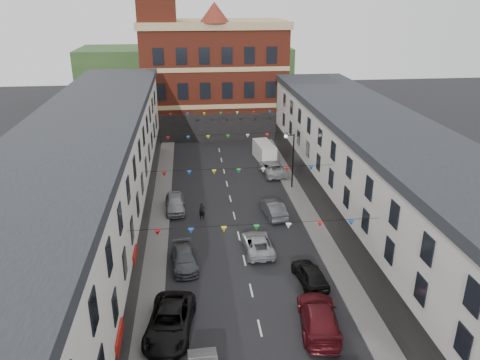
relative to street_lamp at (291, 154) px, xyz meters
name	(u,v)px	position (x,y,z in m)	size (l,w,h in m)	color
ground	(244,260)	(-6.55, -14.00, -3.90)	(160.00, 160.00, 0.00)	black
pavement_left	(156,252)	(-13.45, -12.00, -3.83)	(1.80, 64.00, 0.15)	#605E5B
pavement_right	(324,242)	(0.35, -12.00, -3.83)	(1.80, 64.00, 0.15)	#605E5B
terrace_left	(83,199)	(-18.33, -13.00, 1.44)	(8.40, 56.00, 10.70)	silver
terrace_right	(392,192)	(5.23, -13.00, 0.95)	(8.40, 56.00, 9.70)	silver
civic_building	(214,77)	(-6.55, 23.95, 4.23)	(20.60, 13.30, 18.50)	maroon
clock_tower	(158,30)	(-14.05, 21.00, 11.03)	(5.60, 5.60, 30.00)	maroon
distant_hill	(186,73)	(-10.55, 48.00, 1.10)	(40.00, 14.00, 10.00)	#2A4520
street_lamp	(291,154)	(0.00, 0.00, 0.00)	(1.10, 0.36, 6.00)	black
car_left_c	(170,322)	(-12.05, -21.78, -3.11)	(2.63, 5.71, 1.59)	black
car_left_d	(184,258)	(-11.18, -14.27, -3.25)	(1.83, 4.49, 1.30)	#484B51
car_left_e	(175,203)	(-12.05, -4.22, -3.14)	(1.81, 4.51, 1.54)	#95969D
car_right_c	(319,317)	(-2.95, -22.38, -3.09)	(2.29, 5.64, 1.64)	#551117
car_right_d	(310,274)	(-2.25, -17.47, -3.20)	(1.67, 4.16, 1.42)	black
car_right_e	(273,208)	(-2.95, -6.37, -3.16)	(1.58, 4.52, 1.49)	#474A4E
car_right_f	(272,168)	(-1.07, 4.49, -3.16)	(2.47, 5.35, 1.49)	#A2A5A7
moving_car	(258,243)	(-5.31, -12.61, -3.24)	(2.20, 4.77, 1.33)	#A0A3A6
white_van	(264,151)	(-1.20, 9.57, -2.83)	(1.87, 4.87, 2.15)	silver
pedestrian	(202,211)	(-9.55, -6.37, -3.11)	(0.58, 0.38, 1.59)	black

